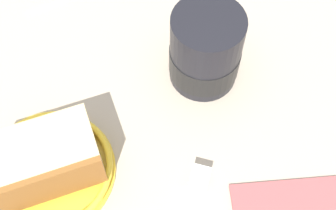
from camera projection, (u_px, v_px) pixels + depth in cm
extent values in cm
cube|color=tan|center=(107.00, 107.00, 53.10)|extent=(137.57, 137.57, 2.86)
cylinder|color=yellow|center=(50.00, 171.00, 47.34)|extent=(13.75, 13.75, 0.73)
torus|color=yellow|center=(48.00, 168.00, 46.70)|extent=(13.37, 13.37, 0.72)
cube|color=brown|center=(49.00, 168.00, 46.75)|extent=(11.45, 6.88, 0.60)
cube|color=#DBC184|center=(41.00, 157.00, 44.11)|extent=(11.45, 6.88, 5.43)
cube|color=brown|center=(49.00, 187.00, 42.66)|extent=(10.91, 1.72, 5.43)
cylinder|color=black|center=(206.00, 49.00, 49.42)|extent=(7.86, 7.86, 9.70)
cylinder|color=black|center=(204.00, 59.00, 51.06)|extent=(8.02, 8.02, 3.50)
cylinder|color=brown|center=(208.00, 28.00, 46.21)|extent=(6.92, 6.92, 0.40)
torus|color=black|center=(219.00, 24.00, 51.14)|extent=(4.81, 4.16, 5.32)
cube|color=white|center=(200.00, 177.00, 46.39)|extent=(2.68, 2.68, 1.90)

